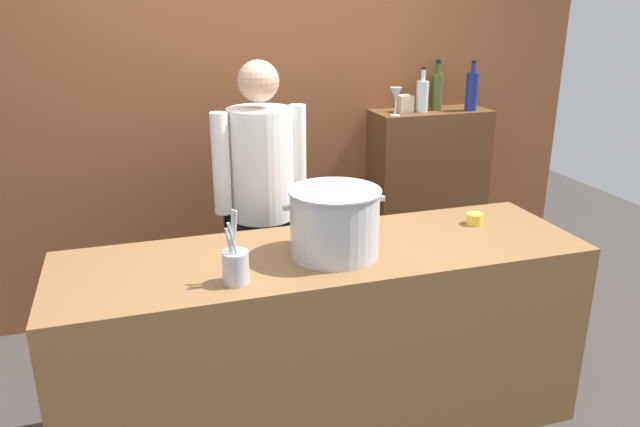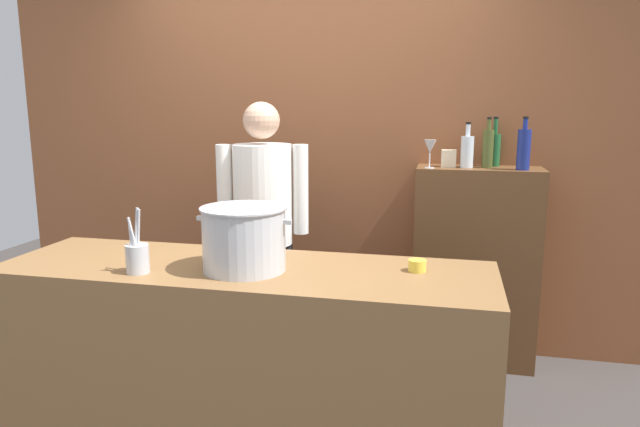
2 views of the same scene
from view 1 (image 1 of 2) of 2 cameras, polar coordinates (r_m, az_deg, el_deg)
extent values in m
plane|color=#383330|center=(3.15, 0.45, -18.74)|extent=(8.00, 8.00, 0.00)
cube|color=brown|center=(3.86, -6.07, 12.65)|extent=(4.40, 0.10, 3.00)
cube|color=brown|center=(2.89, 0.48, -11.71)|extent=(2.33, 0.70, 0.90)
cube|color=brown|center=(4.22, 9.80, 0.95)|extent=(0.76, 0.32, 1.26)
cylinder|color=black|center=(3.51, -3.65, -6.45)|extent=(0.14, 0.14, 0.84)
cylinder|color=black|center=(3.43, -6.64, -7.17)|extent=(0.14, 0.14, 0.84)
cylinder|color=white|center=(3.22, -5.50, 4.61)|extent=(0.34, 0.34, 0.58)
cube|color=black|center=(3.44, -6.68, 1.39)|extent=(0.30, 0.09, 0.52)
cylinder|color=white|center=(3.31, -2.07, 5.62)|extent=(0.09, 0.09, 0.52)
cylinder|color=white|center=(3.12, -9.17, 4.56)|extent=(0.09, 0.09, 0.52)
sphere|color=tan|center=(3.14, -5.76, 12.14)|extent=(0.21, 0.21, 0.21)
cylinder|color=#B7BABF|center=(2.60, 1.37, -0.93)|extent=(0.38, 0.38, 0.28)
cylinder|color=#B7BABF|center=(2.55, 1.39, 2.15)|extent=(0.39, 0.39, 0.01)
cube|color=#B7BABF|center=(2.51, -3.09, 0.52)|extent=(0.04, 0.02, 0.02)
cube|color=#B7BABF|center=(2.64, 5.64, 1.40)|extent=(0.04, 0.02, 0.02)
cylinder|color=#B7BABF|center=(2.39, -7.84, -4.99)|extent=(0.10, 0.10, 0.13)
cylinder|color=#B7BABF|center=(2.37, -8.18, -2.86)|extent=(0.03, 0.03, 0.28)
cylinder|color=#B7BABF|center=(2.35, -7.83, -3.47)|extent=(0.06, 0.02, 0.24)
cylinder|color=#B7BABF|center=(2.37, -7.98, -2.85)|extent=(0.04, 0.01, 0.27)
cylinder|color=#B7BABF|center=(2.35, -8.22, -3.81)|extent=(0.04, 0.04, 0.21)
cylinder|color=yellow|center=(3.09, 14.14, -0.48)|extent=(0.08, 0.08, 0.05)
cylinder|color=#475123|center=(4.08, 10.86, 11.03)|extent=(0.07, 0.07, 0.23)
cylinder|color=#475123|center=(4.06, 10.99, 13.08)|extent=(0.02, 0.02, 0.06)
cylinder|color=black|center=(4.06, 11.03, 13.61)|extent=(0.03, 0.03, 0.01)
cylinder|color=silver|center=(4.00, 9.48, 10.67)|extent=(0.08, 0.08, 0.19)
cylinder|color=silver|center=(3.98, 9.59, 12.55)|extent=(0.03, 0.03, 0.07)
cylinder|color=black|center=(3.97, 9.62, 13.16)|extent=(0.03, 0.03, 0.01)
cylinder|color=#1E592D|center=(4.19, 10.78, 11.04)|extent=(0.07, 0.07, 0.20)
cylinder|color=#1E592D|center=(4.17, 10.91, 13.04)|extent=(0.03, 0.03, 0.09)
cylinder|color=black|center=(4.16, 10.95, 13.76)|extent=(0.03, 0.03, 0.01)
cylinder|color=navy|center=(4.10, 13.91, 10.93)|extent=(0.08, 0.08, 0.24)
cylinder|color=navy|center=(4.09, 14.08, 13.02)|extent=(0.03, 0.03, 0.06)
cylinder|color=black|center=(4.08, 14.12, 13.53)|extent=(0.03, 0.03, 0.01)
cylinder|color=silver|center=(3.85, 6.98, 9.05)|extent=(0.06, 0.06, 0.01)
cylinder|color=silver|center=(3.84, 7.00, 9.73)|extent=(0.01, 0.01, 0.09)
cone|color=silver|center=(3.82, 7.06, 10.96)|extent=(0.07, 0.07, 0.08)
cube|color=beige|center=(3.98, 7.86, 10.08)|extent=(0.09, 0.09, 0.10)
camera|label=2|loc=(1.72, 73.47, -4.45)|focal=32.32mm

